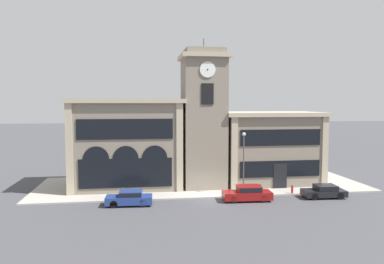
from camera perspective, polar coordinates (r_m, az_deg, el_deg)
name	(u,v)px	position (r m, az deg, el deg)	size (l,w,h in m)	color
ground_plane	(212,198)	(37.81, 3.12, -10.06)	(300.00, 300.00, 0.00)	#424247
sidewalk_kerb	(202,184)	(43.69, 1.49, -7.99)	(36.90, 12.34, 0.15)	#A39E93
clock_tower	(204,119)	(41.61, 1.77, 1.99)	(5.29, 5.29, 16.53)	gray
town_hall_left_wing	(127,143)	(42.64, -9.94, -1.67)	(12.56, 8.28, 9.91)	gray
town_hall_right_wing	(268,147)	(45.42, 11.57, -2.27)	(11.75, 8.28, 8.42)	gray
parked_car_near	(130,198)	(35.58, -9.48, -9.84)	(4.34, 2.02, 1.38)	navy
parked_car_mid	(248,193)	(37.09, 8.48, -9.17)	(4.77, 2.11, 1.47)	maroon
parked_car_far	(324,191)	(40.09, 19.51, -8.47)	(4.29, 2.09, 1.29)	black
street_lamp	(244,155)	(38.17, 7.88, -3.44)	(0.36, 0.36, 6.36)	#4C4C51
bollard	(260,190)	(39.17, 10.35, -8.62)	(0.18, 0.18, 1.06)	black
fire_hydrant	(292,189)	(40.41, 15.02, -8.43)	(0.22, 0.22, 0.87)	red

